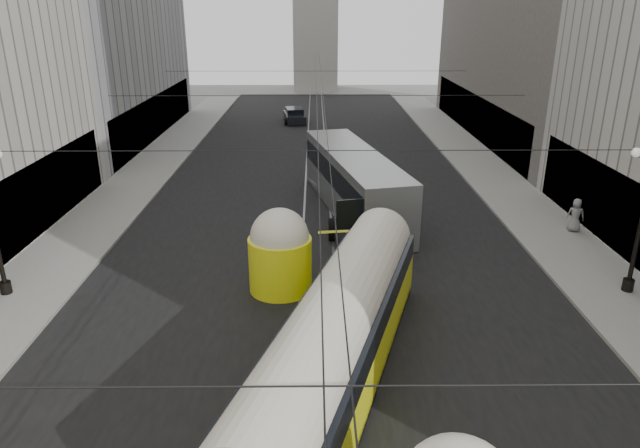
{
  "coord_description": "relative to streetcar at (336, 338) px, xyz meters",
  "views": [
    {
      "loc": [
        -0.12,
        -2.63,
        10.96
      ],
      "look_at": [
        0.05,
        16.5,
        3.66
      ],
      "focal_mm": 32.0,
      "sensor_mm": 36.0,
      "label": 1
    }
  ],
  "objects": [
    {
      "name": "sidewalk_left",
      "position": [
        -12.5,
        24.0,
        -1.67
      ],
      "size": [
        4.0,
        72.0,
        0.15
      ],
      "primitive_type": "cube",
      "color": "gray",
      "rests_on": "ground"
    },
    {
      "name": "sedan_white_far",
      "position": [
        1.28,
        28.39,
        -1.07
      ],
      "size": [
        3.59,
        5.07,
        1.48
      ],
      "color": "white",
      "rests_on": "ground"
    },
    {
      "name": "road",
      "position": [
        -0.5,
        20.5,
        -1.74
      ],
      "size": [
        20.0,
        85.0,
        0.02
      ],
      "primitive_type": "cube",
      "color": "black",
      "rests_on": "ground"
    },
    {
      "name": "rail_left",
      "position": [
        -1.25,
        20.5,
        -1.74
      ],
      "size": [
        0.12,
        85.0,
        0.04
      ],
      "primitive_type": "cube",
      "color": "gray",
      "rests_on": "ground"
    },
    {
      "name": "city_bus",
      "position": [
        1.58,
        16.35,
        0.1
      ],
      "size": [
        5.49,
        13.65,
        3.37
      ],
      "color": "gray",
      "rests_on": "ground"
    },
    {
      "name": "sedan_dark_far",
      "position": [
        -2.68,
        43.26,
        -1.09
      ],
      "size": [
        2.47,
        4.76,
        1.43
      ],
      "color": "black",
      "rests_on": "ground"
    },
    {
      "name": "sidewalk_right",
      "position": [
        11.5,
        24.0,
        -1.67
      ],
      "size": [
        4.0,
        72.0,
        0.15
      ],
      "primitive_type": "cube",
      "color": "gray",
      "rests_on": "ground"
    },
    {
      "name": "pedestrian_sidewalk_right",
      "position": [
        12.7,
        12.6,
        -0.72
      ],
      "size": [
        0.98,
        0.78,
        1.74
      ],
      "primitive_type": "imported",
      "rotation": [
        0.0,
        0.0,
        2.8
      ],
      "color": "gray",
      "rests_on": "sidewalk_right"
    },
    {
      "name": "catenary",
      "position": [
        -0.38,
        19.49,
        4.14
      ],
      "size": [
        25.0,
        72.0,
        0.23
      ],
      "color": "black",
      "rests_on": "ground"
    },
    {
      "name": "rail_right",
      "position": [
        0.25,
        20.5,
        -1.74
      ],
      "size": [
        0.12,
        85.0,
        0.04
      ],
      "primitive_type": "cube",
      "color": "gray",
      "rests_on": "ground"
    },
    {
      "name": "streetcar",
      "position": [
        0.0,
        0.0,
        0.0
      ],
      "size": [
        6.68,
        15.63,
        3.57
      ],
      "color": "#FCFF16",
      "rests_on": "ground"
    }
  ]
}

